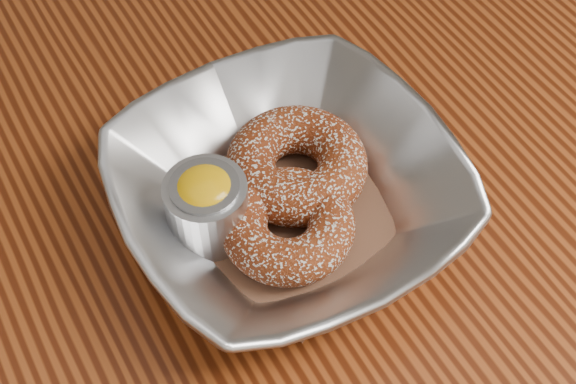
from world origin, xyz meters
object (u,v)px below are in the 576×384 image
donut_back (297,165)px  ramekin (207,205)px  table (208,371)px  serving_bowl (288,193)px  donut_front (288,225)px

donut_back → ramekin: (-0.07, -0.01, 0.01)m
ramekin → table: bearing=-126.5°
table → ramekin: 0.15m
donut_back → table: bearing=-153.7°
table → serving_bowl: size_ratio=5.20×
table → donut_front: (0.08, 0.01, 0.12)m
donut_back → donut_front: 0.05m
table → donut_front: bearing=9.1°
table → donut_front: 0.15m
donut_back → donut_front: (-0.03, -0.04, -0.00)m
table → donut_back: size_ratio=11.98×
donut_back → donut_front: size_ratio=1.10×
table → donut_back: bearing=26.3°
donut_back → donut_front: donut_back is taller
donut_front → ramekin: size_ratio=1.61×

